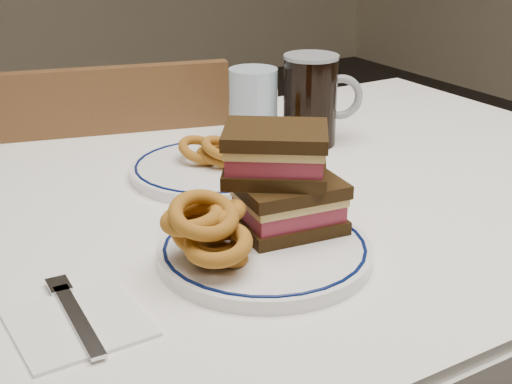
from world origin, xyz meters
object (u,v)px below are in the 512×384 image
beer_mug (312,99)px  reuben_sandwich (282,179)px  chair_far (123,245)px  far_plate (212,169)px  main_plate (265,251)px

beer_mug → reuben_sandwich: bearing=-130.8°
chair_far → far_plate: bearing=-88.0°
reuben_sandwich → main_plate: bearing=-143.5°
chair_far → main_plate: chair_far is taller
reuben_sandwich → beer_mug: bearing=49.2°
reuben_sandwich → beer_mug: size_ratio=1.02×
beer_mug → far_plate: beer_mug is taller
reuben_sandwich → beer_mug: 0.37m
main_plate → far_plate: bearing=74.6°
beer_mug → far_plate: size_ratio=0.62×
chair_far → beer_mug: 0.54m
beer_mug → far_plate: (-0.21, -0.05, -0.07)m
chair_far → reuben_sandwich: bearing=-91.5°
main_plate → reuben_sandwich: reuben_sandwich is taller
chair_far → main_plate: bearing=-95.3°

